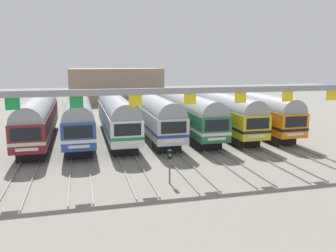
% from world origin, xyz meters
% --- Properties ---
extents(ground_plane, '(160.00, 160.00, 0.00)m').
position_xyz_m(ground_plane, '(0.00, 0.00, 0.00)').
color(ground_plane, gray).
extents(track_bed, '(25.57, 70.00, 0.15)m').
position_xyz_m(track_bed, '(0.00, 17.00, 0.07)').
color(track_bed, gray).
rests_on(track_bed, ground).
extents(commuter_train_maroon, '(2.88, 18.06, 5.05)m').
position_xyz_m(commuter_train_maroon, '(-12.03, -0.00, 2.69)').
color(commuter_train_maroon, maroon).
rests_on(commuter_train_maroon, ground).
extents(commuter_train_blue, '(2.88, 18.06, 5.05)m').
position_xyz_m(commuter_train_blue, '(-8.02, -0.00, 2.69)').
color(commuter_train_blue, '#284C9E').
rests_on(commuter_train_blue, ground).
extents(commuter_train_white, '(2.88, 18.06, 5.05)m').
position_xyz_m(commuter_train_white, '(-4.01, -0.00, 2.69)').
color(commuter_train_white, white).
rests_on(commuter_train_white, ground).
extents(commuter_train_silver, '(2.88, 18.06, 5.05)m').
position_xyz_m(commuter_train_silver, '(0.00, -0.00, 2.69)').
color(commuter_train_silver, silver).
rests_on(commuter_train_silver, ground).
extents(commuter_train_green, '(2.88, 18.06, 5.05)m').
position_xyz_m(commuter_train_green, '(4.01, -0.00, 2.69)').
color(commuter_train_green, '#236B42').
rests_on(commuter_train_green, ground).
extents(commuter_train_yellow, '(2.88, 18.06, 5.05)m').
position_xyz_m(commuter_train_yellow, '(8.02, -0.00, 2.69)').
color(commuter_train_yellow, gold).
rests_on(commuter_train_yellow, ground).
extents(commuter_train_orange, '(2.88, 18.06, 5.05)m').
position_xyz_m(commuter_train_orange, '(12.03, -0.00, 2.69)').
color(commuter_train_orange, orange).
rests_on(commuter_train_orange, ground).
extents(catenary_gantry, '(29.31, 0.44, 6.97)m').
position_xyz_m(catenary_gantry, '(0.00, -13.50, 5.42)').
color(catenary_gantry, gray).
rests_on(catenary_gantry, ground).
extents(yard_signal_mast, '(0.28, 0.35, 2.41)m').
position_xyz_m(yard_signal_mast, '(-2.01, -15.36, 1.69)').
color(yard_signal_mast, '#59595E').
rests_on(yard_signal_mast, ground).
extents(maintenance_building, '(18.46, 10.00, 6.91)m').
position_xyz_m(maintenance_building, '(-0.49, 35.63, 3.45)').
color(maintenance_building, gray).
rests_on(maintenance_building, ground).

